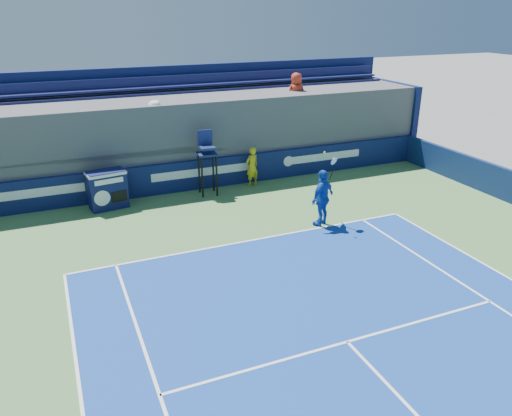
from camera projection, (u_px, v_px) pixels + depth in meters
name	position (u px, v px, depth m)	size (l,w,h in m)	color
ball_person	(252.00, 167.00, 19.98)	(0.58, 0.38, 1.60)	gold
back_hoarding	(201.00, 174.00, 19.73)	(20.40, 0.21, 1.20)	#0C1545
match_clock	(107.00, 189.00, 17.76)	(1.41, 0.91, 1.40)	#0D1345
umpire_chair	(207.00, 156.00, 18.81)	(0.76, 0.76, 2.48)	black
tennis_player	(323.00, 198.00, 16.28)	(1.21, 0.93, 2.57)	#1647B2
stadium_seating	(185.00, 132.00, 21.02)	(21.00, 4.05, 4.40)	#4C4C50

